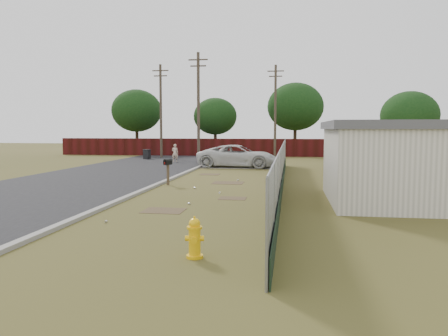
% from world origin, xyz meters
% --- Properties ---
extents(ground, '(120.00, 120.00, 0.00)m').
position_xyz_m(ground, '(0.00, 0.00, 0.00)').
color(ground, brown).
rests_on(ground, ground).
extents(street, '(15.10, 60.00, 0.12)m').
position_xyz_m(street, '(-6.76, 8.05, 0.02)').
color(street, black).
rests_on(street, ground).
extents(chainlink_fence, '(0.10, 27.06, 2.02)m').
position_xyz_m(chainlink_fence, '(3.12, 1.03, 0.80)').
color(chainlink_fence, gray).
rests_on(chainlink_fence, ground).
extents(privacy_fence, '(30.00, 0.12, 1.80)m').
position_xyz_m(privacy_fence, '(-6.00, 25.00, 0.90)').
color(privacy_fence, '#3F0D0D').
rests_on(privacy_fence, ground).
extents(utility_poles, '(12.60, 8.24, 9.00)m').
position_xyz_m(utility_poles, '(-3.67, 20.67, 4.69)').
color(utility_poles, '#4C3E32').
rests_on(utility_poles, ground).
extents(houses, '(9.30, 17.24, 3.10)m').
position_xyz_m(houses, '(9.70, 3.13, 1.56)').
color(houses, white).
rests_on(houses, ground).
extents(horizon_trees, '(33.32, 31.94, 7.78)m').
position_xyz_m(horizon_trees, '(0.84, 23.56, 4.63)').
color(horizon_trees, '#342617').
rests_on(horizon_trees, ground).
extents(fire_hydrant, '(0.42, 0.43, 0.92)m').
position_xyz_m(fire_hydrant, '(1.44, -10.22, 0.43)').
color(fire_hydrant, yellow).
rests_on(fire_hydrant, ground).
extents(mailbox, '(0.35, 0.57, 1.32)m').
position_xyz_m(mailbox, '(-2.54, 1.66, 1.04)').
color(mailbox, brown).
rests_on(mailbox, ground).
extents(pickup_truck, '(6.03, 3.00, 1.64)m').
position_xyz_m(pickup_truck, '(-0.26, 12.23, 0.82)').
color(pickup_truck, silver).
rests_on(pickup_truck, ground).
extents(pedestrian, '(0.59, 0.41, 1.55)m').
position_xyz_m(pedestrian, '(-6.09, 16.29, 0.77)').
color(pedestrian, beige).
rests_on(pedestrian, ground).
extents(trash_bin, '(0.65, 0.71, 0.90)m').
position_xyz_m(trash_bin, '(-9.64, 19.51, 0.46)').
color(trash_bin, black).
rests_on(trash_bin, ground).
extents(scattered_litter, '(2.90, 11.26, 0.07)m').
position_xyz_m(scattered_litter, '(-0.19, -2.33, 0.04)').
color(scattered_litter, silver).
rests_on(scattered_litter, ground).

